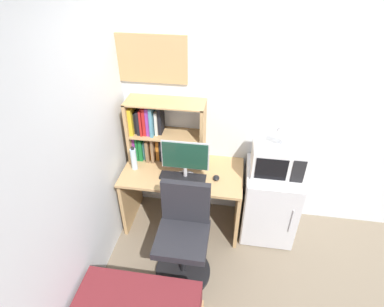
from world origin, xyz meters
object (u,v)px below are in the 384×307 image
(keyboard, at_px, (183,177))
(water_bottle, at_px, (134,159))
(desk_chair, at_px, (183,238))
(wall_corkboard, at_px, (152,59))
(computer_mouse, at_px, (216,178))
(monitor, at_px, (185,158))
(hutch_bookshelf, at_px, (155,130))
(desk_fan, at_px, (284,135))
(mini_fridge, at_px, (269,202))
(microwave, at_px, (277,159))

(keyboard, xyz_separation_m, water_bottle, (-0.51, 0.07, 0.11))
(desk_chair, xyz_separation_m, wall_corkboard, (-0.44, 0.91, 1.34))
(computer_mouse, xyz_separation_m, water_bottle, (-0.84, 0.05, 0.10))
(monitor, relative_size, wall_corkboard, 0.68)
(keyboard, xyz_separation_m, desk_chair, (0.09, -0.49, -0.32))
(keyboard, height_order, desk_chair, desk_chair)
(hutch_bookshelf, relative_size, monitor, 1.69)
(computer_mouse, height_order, desk_fan, desk_fan)
(mini_fridge, distance_m, wall_corkboard, 1.86)
(computer_mouse, bearing_deg, wall_corkboard, 149.95)
(keyboard, relative_size, water_bottle, 1.75)
(wall_corkboard, bearing_deg, monitor, -47.35)
(microwave, bearing_deg, computer_mouse, -168.77)
(mini_fridge, relative_size, wall_corkboard, 1.21)
(desk_fan, bearing_deg, desk_chair, -142.94)
(hutch_bookshelf, bearing_deg, mini_fridge, -7.71)
(monitor, bearing_deg, microwave, 8.21)
(hutch_bookshelf, height_order, desk_chair, hutch_bookshelf)
(keyboard, xyz_separation_m, wall_corkboard, (-0.35, 0.42, 1.02))
(desk_fan, bearing_deg, microwave, 165.10)
(hutch_bookshelf, distance_m, computer_mouse, 0.79)
(keyboard, height_order, wall_corkboard, wall_corkboard)
(water_bottle, bearing_deg, mini_fridge, 2.55)
(desk_fan, bearing_deg, mini_fridge, 173.38)
(hutch_bookshelf, relative_size, desk_fan, 3.47)
(computer_mouse, height_order, desk_chair, desk_chair)
(computer_mouse, xyz_separation_m, microwave, (0.56, 0.11, 0.21))
(water_bottle, xyz_separation_m, desk_fan, (1.42, 0.06, 0.37))
(monitor, distance_m, keyboard, 0.22)
(keyboard, xyz_separation_m, computer_mouse, (0.33, 0.02, 0.01))
(water_bottle, bearing_deg, microwave, 2.67)
(hutch_bookshelf, distance_m, monitor, 0.47)
(water_bottle, relative_size, desk_chair, 0.27)
(monitor, height_order, desk_chair, monitor)
(hutch_bookshelf, bearing_deg, monitor, -38.56)
(water_bottle, distance_m, desk_chair, 0.93)
(microwave, relative_size, desk_fan, 2.13)
(computer_mouse, bearing_deg, water_bottle, 176.88)
(hutch_bookshelf, bearing_deg, desk_chair, -61.66)
(desk_chair, bearing_deg, water_bottle, 137.02)
(keyboard, bearing_deg, water_bottle, 172.17)
(hutch_bookshelf, relative_size, desk_chair, 0.80)
(computer_mouse, bearing_deg, mini_fridge, 10.94)
(keyboard, bearing_deg, hutch_bookshelf, 138.51)
(water_bottle, height_order, desk_fan, desk_fan)
(water_bottle, distance_m, wall_corkboard, 0.98)
(hutch_bookshelf, height_order, wall_corkboard, wall_corkboard)
(water_bottle, height_order, desk_chair, water_bottle)
(monitor, height_order, wall_corkboard, wall_corkboard)
(desk_fan, relative_size, wall_corkboard, 0.33)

